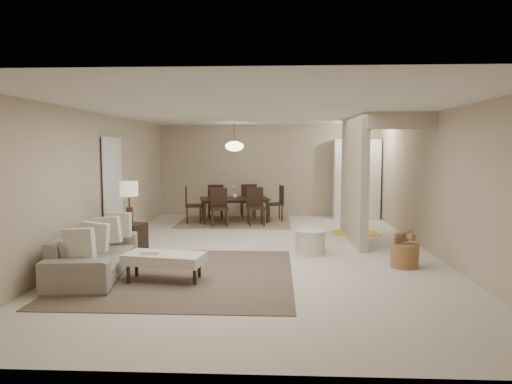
{
  "coord_description": "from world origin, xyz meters",
  "views": [
    {
      "loc": [
        0.24,
        -8.1,
        1.86
      ],
      "look_at": [
        -0.15,
        0.4,
        1.05
      ],
      "focal_mm": 32.0,
      "sensor_mm": 36.0,
      "label": 1
    }
  ],
  "objects_px": {
    "round_pouf": "(310,242)",
    "sofa": "(95,253)",
    "dining_table": "(235,210)",
    "pantry_cabinet": "(356,179)",
    "wicker_basket": "(405,256)",
    "side_table": "(130,238)",
    "ottoman_bench": "(164,259)"
  },
  "relations": [
    {
      "from": "round_pouf",
      "to": "sofa",
      "type": "bearing_deg",
      "value": -155.99
    },
    {
      "from": "sofa",
      "to": "dining_table",
      "type": "relative_size",
      "value": 1.28
    },
    {
      "from": "pantry_cabinet",
      "to": "sofa",
      "type": "distance_m",
      "value": 7.51
    },
    {
      "from": "wicker_basket",
      "to": "pantry_cabinet",
      "type": "bearing_deg",
      "value": 88.95
    },
    {
      "from": "round_pouf",
      "to": "pantry_cabinet",
      "type": "bearing_deg",
      "value": 70.49
    },
    {
      "from": "round_pouf",
      "to": "dining_table",
      "type": "height_order",
      "value": "dining_table"
    },
    {
      "from": "side_table",
      "to": "dining_table",
      "type": "bearing_deg",
      "value": 65.58
    },
    {
      "from": "dining_table",
      "to": "wicker_basket",
      "type": "bearing_deg",
      "value": -66.01
    },
    {
      "from": "ottoman_bench",
      "to": "wicker_basket",
      "type": "bearing_deg",
      "value": 24.42
    },
    {
      "from": "pantry_cabinet",
      "to": "round_pouf",
      "type": "height_order",
      "value": "pantry_cabinet"
    },
    {
      "from": "sofa",
      "to": "side_table",
      "type": "distance_m",
      "value": 1.47
    },
    {
      "from": "pantry_cabinet",
      "to": "wicker_basket",
      "type": "bearing_deg",
      "value": -91.05
    },
    {
      "from": "side_table",
      "to": "dining_table",
      "type": "xyz_separation_m",
      "value": [
        1.57,
        3.46,
        0.04
      ]
    },
    {
      "from": "pantry_cabinet",
      "to": "ottoman_bench",
      "type": "relative_size",
      "value": 1.79
    },
    {
      "from": "side_table",
      "to": "pantry_cabinet",
      "type": "bearing_deg",
      "value": 41.94
    },
    {
      "from": "sofa",
      "to": "round_pouf",
      "type": "height_order",
      "value": "sofa"
    },
    {
      "from": "sofa",
      "to": "pantry_cabinet",
      "type": "bearing_deg",
      "value": -47.18
    },
    {
      "from": "ottoman_bench",
      "to": "dining_table",
      "type": "relative_size",
      "value": 0.68
    },
    {
      "from": "pantry_cabinet",
      "to": "round_pouf",
      "type": "bearing_deg",
      "value": -109.51
    },
    {
      "from": "wicker_basket",
      "to": "dining_table",
      "type": "relative_size",
      "value": 0.25
    },
    {
      "from": "sofa",
      "to": "ottoman_bench",
      "type": "distance_m",
      "value": 1.15
    },
    {
      "from": "ottoman_bench",
      "to": "side_table",
      "type": "height_order",
      "value": "side_table"
    },
    {
      "from": "pantry_cabinet",
      "to": "dining_table",
      "type": "height_order",
      "value": "pantry_cabinet"
    },
    {
      "from": "ottoman_bench",
      "to": "wicker_basket",
      "type": "distance_m",
      "value": 3.71
    },
    {
      "from": "pantry_cabinet",
      "to": "ottoman_bench",
      "type": "distance_m",
      "value": 7.11
    },
    {
      "from": "ottoman_bench",
      "to": "wicker_basket",
      "type": "xyz_separation_m",
      "value": [
        3.59,
        0.93,
        -0.13
      ]
    },
    {
      "from": "round_pouf",
      "to": "wicker_basket",
      "type": "relative_size",
      "value": 1.25
    },
    {
      "from": "round_pouf",
      "to": "dining_table",
      "type": "distance_m",
      "value": 3.84
    },
    {
      "from": "sofa",
      "to": "dining_table",
      "type": "bearing_deg",
      "value": -25.45
    },
    {
      "from": "ottoman_bench",
      "to": "side_table",
      "type": "relative_size",
      "value": 2.27
    },
    {
      "from": "pantry_cabinet",
      "to": "round_pouf",
      "type": "relative_size",
      "value": 3.91
    },
    {
      "from": "pantry_cabinet",
      "to": "ottoman_bench",
      "type": "bearing_deg",
      "value": -121.42
    }
  ]
}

